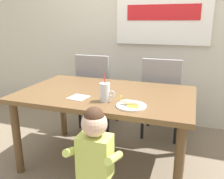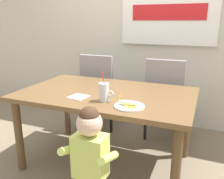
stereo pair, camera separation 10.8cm
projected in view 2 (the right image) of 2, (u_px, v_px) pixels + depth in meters
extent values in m
plane|color=#7A6B56|center=(107.00, 162.00, 2.38)|extent=(24.00, 24.00, 0.00)
cube|color=beige|center=(144.00, 13.00, 3.08)|extent=(6.40, 0.12, 2.90)
cube|color=white|center=(168.00, 12.00, 2.89)|extent=(1.17, 0.04, 0.78)
cube|color=red|center=(168.00, 12.00, 2.87)|extent=(0.89, 0.01, 0.19)
cube|color=brown|center=(106.00, 94.00, 2.18)|extent=(1.56, 0.96, 0.04)
cylinder|color=brown|center=(19.00, 136.00, 2.18)|extent=(0.07, 0.07, 0.69)
cylinder|color=brown|center=(176.00, 170.00, 1.67)|extent=(0.07, 0.07, 0.69)
cylinder|color=brown|center=(67.00, 107.00, 2.90)|extent=(0.07, 0.07, 0.69)
cylinder|color=brown|center=(187.00, 126.00, 2.39)|extent=(0.07, 0.07, 0.69)
cube|color=gray|center=(103.00, 92.00, 3.13)|extent=(0.44, 0.44, 0.06)
cube|color=gray|center=(96.00, 75.00, 2.87)|extent=(0.42, 0.05, 0.48)
cylinder|color=black|center=(122.00, 107.00, 3.29)|extent=(0.04, 0.04, 0.42)
cylinder|color=black|center=(97.00, 103.00, 3.43)|extent=(0.04, 0.04, 0.42)
cylinder|color=black|center=(111.00, 117.00, 2.96)|extent=(0.04, 0.04, 0.42)
cylinder|color=black|center=(84.00, 112.00, 3.09)|extent=(0.04, 0.04, 0.42)
cube|color=gray|center=(166.00, 100.00, 2.81)|extent=(0.44, 0.44, 0.06)
cube|color=gray|center=(164.00, 82.00, 2.56)|extent=(0.42, 0.05, 0.48)
cylinder|color=black|center=(183.00, 116.00, 2.98)|extent=(0.04, 0.04, 0.42)
cylinder|color=black|center=(153.00, 112.00, 3.11)|extent=(0.04, 0.04, 0.42)
cylinder|color=black|center=(179.00, 128.00, 2.64)|extent=(0.04, 0.04, 0.42)
cylinder|color=black|center=(145.00, 123.00, 2.78)|extent=(0.04, 0.04, 0.42)
cube|color=#C6DB66|center=(90.00, 156.00, 1.58)|extent=(0.22, 0.15, 0.30)
sphere|color=beige|center=(89.00, 123.00, 1.52)|extent=(0.17, 0.17, 0.17)
sphere|color=#472D1E|center=(89.00, 116.00, 1.51)|extent=(0.13, 0.13, 0.13)
cylinder|color=#C6DB66|center=(70.00, 149.00, 1.61)|extent=(0.05, 0.24, 0.13)
cylinder|color=#C6DB66|center=(109.00, 158.00, 1.51)|extent=(0.05, 0.24, 0.13)
cylinder|color=silver|center=(104.00, 92.00, 1.91)|extent=(0.08, 0.08, 0.15)
cylinder|color=#8C6647|center=(104.00, 96.00, 1.92)|extent=(0.07, 0.07, 0.08)
torus|color=silver|center=(111.00, 94.00, 1.89)|extent=(0.06, 0.01, 0.06)
cylinder|color=#E5333F|center=(104.00, 84.00, 1.88)|extent=(0.01, 0.09, 0.21)
cylinder|color=white|center=(129.00, 106.00, 1.80)|extent=(0.23, 0.23, 0.01)
ellipsoid|color=#F4EAC6|center=(128.00, 103.00, 1.79)|extent=(0.17, 0.04, 0.04)
cube|color=yellow|center=(131.00, 107.00, 1.75)|extent=(0.09, 0.03, 0.01)
cube|color=yellow|center=(132.00, 104.00, 1.82)|extent=(0.09, 0.03, 0.01)
cylinder|color=yellow|center=(119.00, 98.00, 1.81)|extent=(0.02, 0.01, 0.03)
cube|color=silver|center=(79.00, 97.00, 2.03)|extent=(0.17, 0.17, 0.00)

